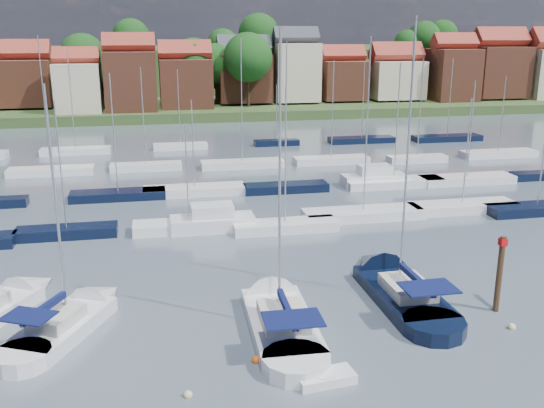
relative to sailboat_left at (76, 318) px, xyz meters
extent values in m
plane|color=#44505C|center=(14.71, 35.46, -0.36)|extent=(260.00, 260.00, 0.00)
cube|color=silver|center=(-0.54, -1.10, -0.11)|extent=(5.61, 7.44, 1.20)
cone|color=silver|center=(1.36, 2.76, -0.11)|extent=(4.05, 4.27, 2.87)
cylinder|color=silver|center=(-2.06, -4.19, -0.11)|extent=(3.84, 3.84, 1.20)
cube|color=beige|center=(-0.75, -1.53, 0.84)|extent=(3.07, 3.46, 0.70)
cylinder|color=#B2B2B7|center=(-0.33, -0.67, 6.86)|extent=(0.14, 0.14, 12.74)
cylinder|color=#B2B2B7|center=(-1.17, -2.39, 1.69)|extent=(1.78, 3.47, 0.10)
cube|color=#0D1443|center=(-1.17, -2.39, 1.84)|extent=(1.87, 3.39, 0.35)
cube|color=#0D1443|center=(-1.72, -3.50, 1.99)|extent=(2.95, 2.62, 0.08)
cube|color=silver|center=(11.32, -3.16, -0.11)|extent=(3.72, 8.44, 1.20)
cone|color=silver|center=(11.48, 2.05, -0.11)|extent=(3.59, 4.15, 3.47)
cylinder|color=silver|center=(11.19, -7.32, -0.11)|extent=(3.58, 3.58, 1.20)
cube|color=beige|center=(11.30, -3.74, 0.84)|extent=(2.53, 3.54, 0.70)
cylinder|color=#B2B2B7|center=(11.34, -2.58, 8.21)|extent=(0.14, 0.14, 15.44)
cylinder|color=#B2B2B7|center=(11.27, -4.89, 1.69)|extent=(0.24, 4.63, 0.10)
cube|color=#0D1443|center=(11.27, -4.89, 1.84)|extent=(0.43, 4.41, 0.35)
cube|color=#0D1443|center=(11.22, -6.40, 1.99)|extent=(3.01, 2.17, 0.08)
cube|color=black|center=(19.51, -0.82, -0.11)|extent=(3.59, 8.52, 1.20)
cone|color=black|center=(19.48, 4.49, -0.11)|extent=(3.56, 4.15, 3.54)
cylinder|color=black|center=(19.53, -5.07, -0.11)|extent=(3.56, 3.56, 1.20)
cube|color=beige|center=(19.51, -1.41, 0.84)|extent=(2.50, 3.55, 0.70)
cylinder|color=#B2B2B7|center=(19.51, -0.23, 8.54)|extent=(0.14, 0.14, 16.10)
cylinder|color=#B2B2B7|center=(19.52, -2.59, 1.69)|extent=(0.12, 4.72, 0.10)
cube|color=#0D1443|center=(19.52, -2.59, 1.84)|extent=(0.32, 4.49, 0.35)
cube|color=#0D1443|center=(19.53, -4.13, 1.99)|extent=(3.02, 2.14, 0.08)
cone|color=silver|center=(-3.06, 5.24, -0.11)|extent=(3.99, 4.18, 2.78)
cube|color=silver|center=(12.33, -8.56, -0.16)|extent=(2.94, 1.64, 0.55)
cylinder|color=silver|center=(12.33, -8.56, 0.00)|extent=(1.30, 1.30, 0.35)
cylinder|color=#4C331E|center=(24.45, -3.15, 0.87)|extent=(0.36, 0.36, 6.95)
cube|color=red|center=(24.45, -3.15, 4.01)|extent=(0.40, 0.40, 0.44)
sphere|color=beige|center=(5.83, -8.49, -0.36)|extent=(0.41, 0.41, 0.41)
sphere|color=beige|center=(11.68, -6.53, -0.36)|extent=(0.48, 0.48, 0.48)
sphere|color=beige|center=(13.44, -7.95, -0.36)|extent=(0.42, 0.42, 0.42)
sphere|color=#D85914|center=(19.18, 1.10, -0.36)|extent=(0.50, 0.50, 0.50)
sphere|color=beige|center=(24.11, -5.41, -0.36)|extent=(0.45, 0.45, 0.45)
sphere|color=#D85914|center=(9.40, -6.10, -0.36)|extent=(0.47, 0.47, 0.47)
cube|color=black|center=(-2.40, 16.00, -0.01)|extent=(8.01, 2.24, 1.00)
cylinder|color=#B2B2B7|center=(-2.40, 16.00, 5.57)|extent=(0.12, 0.12, 10.16)
cube|color=silver|center=(7.44, 15.66, -0.01)|extent=(9.22, 2.58, 1.00)
cylinder|color=#B2B2B7|center=(7.44, 15.66, 4.58)|extent=(0.12, 0.12, 8.18)
cube|color=silver|center=(15.34, 14.07, -0.01)|extent=(8.78, 2.46, 1.00)
cylinder|color=#B2B2B7|center=(15.34, 14.07, 6.02)|extent=(0.12, 0.12, 11.06)
cube|color=silver|center=(22.94, 16.13, -0.01)|extent=(10.79, 3.02, 1.00)
cylinder|color=#B2B2B7|center=(22.94, 16.13, 7.93)|extent=(0.12, 0.12, 14.87)
cube|color=silver|center=(32.69, 16.48, -0.01)|extent=(10.13, 2.84, 1.00)
cylinder|color=#B2B2B7|center=(32.69, 16.48, 5.29)|extent=(0.12, 0.12, 9.59)
cube|color=black|center=(39.13, 14.58, -0.01)|extent=(9.52, 2.67, 1.00)
cube|color=silver|center=(9.40, 15.46, 0.14)|extent=(7.00, 2.60, 1.40)
cube|color=silver|center=(9.40, 15.46, 1.24)|extent=(3.50, 2.20, 1.30)
cube|color=black|center=(1.15, 27.10, -0.01)|extent=(9.30, 2.60, 1.00)
cylinder|color=#B2B2B7|center=(1.15, 27.10, 6.23)|extent=(0.12, 0.12, 11.48)
cube|color=silver|center=(8.77, 27.47, -0.01)|extent=(10.40, 2.91, 1.00)
cylinder|color=#B2B2B7|center=(8.77, 27.47, 4.88)|extent=(0.12, 0.12, 8.77)
cube|color=black|center=(18.19, 26.74, -0.01)|extent=(8.80, 2.46, 1.00)
cylinder|color=#B2B2B7|center=(18.19, 26.74, 7.66)|extent=(0.12, 0.12, 14.33)
cube|color=silver|center=(30.10, 26.62, -0.01)|extent=(10.73, 3.00, 1.00)
cylinder|color=#B2B2B7|center=(30.10, 26.62, 6.56)|extent=(0.12, 0.12, 12.14)
cube|color=silver|center=(38.53, 26.43, -0.01)|extent=(10.48, 2.93, 1.00)
cylinder|color=#B2B2B7|center=(38.53, 26.43, 5.63)|extent=(0.12, 0.12, 10.28)
cube|color=black|center=(47.65, 26.53, -0.01)|extent=(6.84, 1.91, 1.00)
cube|color=silver|center=(28.17, 27.46, 0.14)|extent=(7.00, 2.60, 1.40)
cube|color=silver|center=(28.17, 27.46, 1.24)|extent=(3.50, 2.20, 1.30)
cube|color=silver|center=(-7.01, 39.67, -0.01)|extent=(9.71, 2.72, 1.00)
cylinder|color=#B2B2B7|center=(-7.01, 39.67, 7.93)|extent=(0.12, 0.12, 14.88)
cube|color=silver|center=(3.87, 39.97, -0.01)|extent=(8.49, 2.38, 1.00)
cylinder|color=#B2B2B7|center=(3.87, 39.97, 6.15)|extent=(0.12, 0.12, 11.31)
cube|color=silver|center=(15.50, 39.24, -0.01)|extent=(10.16, 2.85, 1.00)
cylinder|color=#B2B2B7|center=(15.50, 39.24, 7.79)|extent=(0.12, 0.12, 14.59)
cube|color=silver|center=(26.88, 39.36, -0.01)|extent=(9.53, 2.67, 1.00)
cylinder|color=#B2B2B7|center=(26.88, 39.36, 6.45)|extent=(0.12, 0.12, 11.91)
cube|color=silver|center=(37.86, 37.96, -0.01)|extent=(7.62, 2.13, 1.00)
cylinder|color=#B2B2B7|center=(37.86, 37.96, 6.56)|extent=(0.12, 0.12, 12.13)
cube|color=silver|center=(49.93, 39.05, -0.01)|extent=(10.17, 2.85, 1.00)
cylinder|color=#B2B2B7|center=(49.93, 39.05, 5.36)|extent=(0.12, 0.12, 9.73)
cube|color=silver|center=(-5.55, 52.02, -0.01)|extent=(9.24, 2.59, 1.00)
cylinder|color=#B2B2B7|center=(-5.55, 52.02, 7.08)|extent=(0.12, 0.12, 13.17)
cube|color=silver|center=(8.62, 52.76, -0.01)|extent=(7.57, 2.12, 1.00)
cylinder|color=#B2B2B7|center=(8.62, 52.76, 5.61)|extent=(0.12, 0.12, 10.24)
cube|color=black|center=(22.59, 52.93, -0.01)|extent=(6.58, 1.84, 1.00)
cylinder|color=#B2B2B7|center=(22.59, 52.93, 4.50)|extent=(0.12, 0.12, 8.01)
cube|color=black|center=(35.64, 52.86, -0.01)|extent=(9.92, 2.78, 1.00)
cylinder|color=#B2B2B7|center=(35.64, 52.86, 5.95)|extent=(0.12, 0.12, 10.92)
cube|color=black|center=(48.99, 51.83, -0.01)|extent=(10.55, 2.95, 1.00)
cylinder|color=#B2B2B7|center=(48.99, 51.83, 6.25)|extent=(0.12, 0.12, 11.51)
cube|color=#3C5028|center=(14.71, 112.46, -0.06)|extent=(200.00, 70.00, 3.00)
cube|color=#3C5028|center=(14.71, 137.46, 4.64)|extent=(200.00, 60.00, 14.00)
cube|color=brown|center=(-18.94, 93.25, 6.21)|extent=(10.37, 9.97, 8.73)
cube|color=maroon|center=(-18.94, 93.25, 11.84)|extent=(10.57, 5.13, 5.13)
cube|color=beige|center=(-8.04, 84.46, 5.72)|extent=(8.09, 8.80, 8.96)
cube|color=maroon|center=(-8.04, 84.46, 11.19)|extent=(8.25, 4.00, 4.00)
cube|color=brown|center=(1.36, 85.39, 6.73)|extent=(9.36, 10.17, 10.97)
cube|color=maroon|center=(1.36, 85.39, 13.36)|extent=(9.54, 4.63, 4.63)
cube|color=brown|center=(11.66, 87.11, 5.95)|extent=(9.90, 8.56, 9.42)
cube|color=maroon|center=(11.66, 87.11, 11.88)|extent=(10.10, 4.90, 4.90)
cube|color=brown|center=(23.80, 92.11, 6.59)|extent=(10.59, 8.93, 9.49)
cube|color=#383A42|center=(23.80, 92.11, 12.63)|extent=(10.80, 5.24, 5.24)
cube|color=beige|center=(34.41, 91.26, 7.67)|extent=(9.01, 8.61, 11.65)
cube|color=#383A42|center=(34.41, 91.26, 14.59)|extent=(9.19, 4.46, 4.46)
cube|color=brown|center=(44.88, 92.46, 5.84)|extent=(9.10, 9.34, 8.00)
cube|color=maroon|center=(44.88, 92.46, 10.96)|extent=(9.28, 4.50, 4.50)
cube|color=beige|center=(56.66, 92.05, 5.78)|extent=(10.86, 9.59, 7.88)
cube|color=maroon|center=(56.66, 92.05, 11.05)|extent=(11.07, 5.37, 5.37)
cube|color=brown|center=(68.46, 89.38, 6.73)|extent=(9.18, 9.96, 10.97)
cube|color=maroon|center=(68.46, 89.38, 13.34)|extent=(9.36, 4.54, 4.54)
cube|color=brown|center=(79.88, 90.67, 7.22)|extent=(11.39, 9.67, 10.76)
cube|color=maroon|center=(79.88, 90.67, 14.00)|extent=(11.62, 5.64, 5.64)
cylinder|color=#382619|center=(71.48, 110.97, 8.16)|extent=(0.50, 0.50, 4.47)
sphere|color=#1D4A17|center=(71.48, 110.97, 14.22)|extent=(8.18, 8.18, 8.18)
cylinder|color=#382619|center=(18.17, 91.39, 3.47)|extent=(0.50, 0.50, 4.46)
sphere|color=#1D4A17|center=(18.17, 91.39, 9.52)|extent=(8.15, 8.15, 8.15)
cylinder|color=#382619|center=(29.93, 109.14, 8.22)|extent=(0.50, 0.50, 5.15)
sphere|color=#1D4A17|center=(29.93, 109.14, 15.20)|extent=(9.41, 9.41, 9.41)
cylinder|color=#382619|center=(1.16, 111.77, 8.32)|extent=(0.50, 0.50, 4.56)
sphere|color=#1D4A17|center=(1.16, 111.77, 14.51)|extent=(8.34, 8.34, 8.34)
cylinder|color=#382619|center=(-8.53, 100.71, 3.82)|extent=(0.50, 0.50, 5.15)
sphere|color=#1D4A17|center=(-8.53, 100.71, 10.81)|extent=(9.42, 9.42, 9.42)
cylinder|color=#382619|center=(-23.97, 102.78, 6.40)|extent=(0.50, 0.50, 3.42)
sphere|color=#1D4A17|center=(-23.97, 102.78, 11.05)|extent=(6.26, 6.26, 6.26)
cylinder|color=#382619|center=(28.46, 100.16, 3.13)|extent=(0.50, 0.50, 3.77)
sphere|color=#1D4A17|center=(28.46, 100.16, 8.24)|extent=(6.89, 6.89, 6.89)
cylinder|color=#382619|center=(23.75, 86.40, 3.85)|extent=(0.50, 0.50, 5.21)
sphere|color=#1D4A17|center=(23.75, 86.40, 10.93)|extent=(9.53, 9.53, 9.53)
cylinder|color=#382619|center=(76.64, 97.08, 2.73)|extent=(0.50, 0.50, 2.97)
sphere|color=#1D4A17|center=(76.64, 97.08, 6.77)|extent=(5.44, 5.44, 5.44)
cylinder|color=#382619|center=(13.56, 89.21, 3.66)|extent=(0.50, 0.50, 4.84)
sphere|color=#1D4A17|center=(13.56, 89.21, 10.23)|extent=(8.85, 8.85, 8.85)
cylinder|color=#382619|center=(67.39, 111.18, 7.81)|extent=(0.50, 0.50, 3.72)
sphere|color=#1D4A17|center=(67.39, 111.18, 12.85)|extent=(6.80, 6.80, 6.80)
cylinder|color=#382619|center=(68.76, 89.59, 3.27)|extent=(0.50, 0.50, 4.05)
sphere|color=#1D4A17|center=(68.76, 89.59, 8.76)|extent=(7.40, 7.40, 7.40)
cylinder|color=#382619|center=(21.54, 108.75, 7.55)|extent=(0.50, 0.50, 3.93)
sphere|color=#1D4A17|center=(21.54, 108.75, 12.89)|extent=(7.19, 7.19, 7.19)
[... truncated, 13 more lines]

